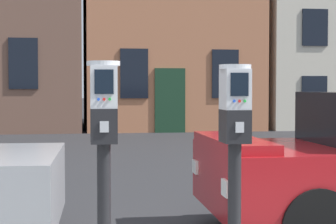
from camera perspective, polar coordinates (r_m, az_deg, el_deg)
The scene contains 2 objects.
parking_meter_near_kerb at distance 3.85m, azimuth -6.22°, elevation -2.03°, with size 0.22×0.25×1.50m.
parking_meter_twin_adjacent at distance 3.99m, azimuth 6.46°, elevation -2.04°, with size 0.22×0.25×1.48m.
Camera 1 is at (-0.45, -4.09, 1.47)m, focal length 63.20 mm.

